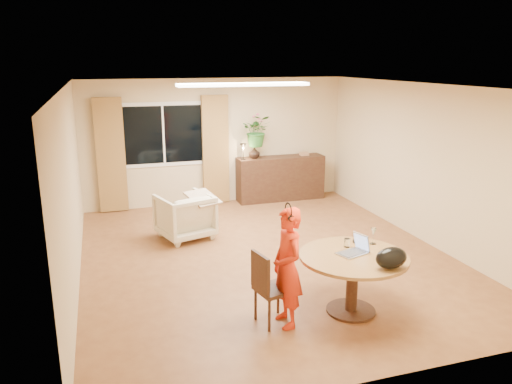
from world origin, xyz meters
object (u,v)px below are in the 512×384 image
dining_table (353,267)px  armchair (185,216)px  sideboard (280,178)px  dining_chair (274,287)px  child (287,268)px

dining_table → armchair: (-1.47, 3.20, -0.19)m
armchair → sideboard: 2.98m
dining_table → sideboard: (0.92, 4.98, -0.10)m
dining_chair → armchair: dining_chair is taller
dining_chair → sideboard: (1.89, 4.93, 0.03)m
child → sideboard: 5.32m
dining_table → child: size_ratio=0.92×
dining_chair → armchair: (-0.50, 3.14, -0.05)m
dining_table → child: child is taller
child → armchair: 3.30m
dining_chair → child: bearing=-45.2°
dining_chair → child: 0.30m
dining_table → sideboard: bearing=79.5°
dining_table → dining_chair: dining_chair is taller
dining_table → child: bearing=-177.8°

